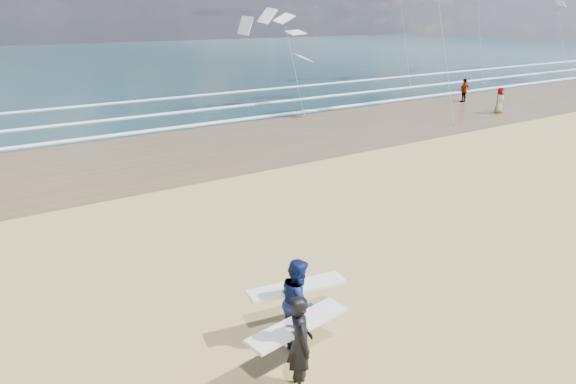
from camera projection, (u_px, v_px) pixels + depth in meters
wet_sand_strip at (380, 118)px, 34.34m from camera, size 220.00×12.00×0.01m
ocean at (128, 60)px, 76.64m from camera, size 220.00×100.00×0.02m
foam_breakers at (295, 98)px, 42.24m from camera, size 220.00×11.70×0.05m
surfer_near at (300, 341)px, 9.40m from camera, size 2.25×1.17×1.96m
surfer_far at (299, 300)px, 10.80m from camera, size 2.26×1.39×1.92m
beachgoer_0 at (500, 100)px, 35.90m from camera, size 0.99×0.77×1.80m
beachgoer_1 at (464, 90)px, 40.40m from camera, size 1.08×0.46×1.83m
kite_0 at (440, 9)px, 32.23m from camera, size 6.50×4.81×12.05m
kite_1 at (290, 47)px, 36.48m from camera, size 6.43×4.81×7.57m
kite_4 at (559, 14)px, 62.08m from camera, size 6.36×4.80×11.43m
kite_5 at (402, 16)px, 50.07m from camera, size 4.67×4.61×12.29m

